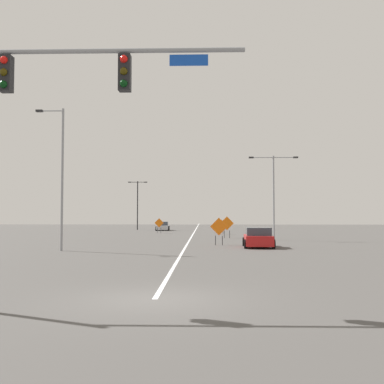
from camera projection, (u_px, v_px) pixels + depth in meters
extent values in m
plane|color=#4C4947|center=(155.00, 299.00, 13.05)|extent=(194.27, 194.27, 0.00)
cube|color=white|center=(195.00, 231.00, 66.93)|extent=(0.16, 107.93, 0.01)
cylinder|color=gray|center=(66.00, 51.00, 13.46)|extent=(10.27, 0.14, 0.14)
cube|color=black|center=(6.00, 74.00, 13.47)|extent=(0.34, 0.32, 1.05)
sphere|color=red|center=(4.00, 60.00, 13.32)|extent=(0.22, 0.22, 0.22)
sphere|color=#3C3106|center=(4.00, 72.00, 13.30)|extent=(0.22, 0.22, 0.22)
sphere|color=black|center=(3.00, 84.00, 13.29)|extent=(0.22, 0.22, 0.22)
cube|color=black|center=(125.00, 73.00, 13.38)|extent=(0.34, 0.32, 1.05)
sphere|color=red|center=(124.00, 59.00, 13.23)|extent=(0.22, 0.22, 0.22)
sphere|color=#3C3106|center=(124.00, 71.00, 13.21)|extent=(0.22, 0.22, 0.22)
sphere|color=black|center=(124.00, 83.00, 13.19)|extent=(0.22, 0.22, 0.22)
cube|color=#1447B7|center=(189.00, 60.00, 13.35)|extent=(1.10, 0.03, 0.32)
cylinder|color=gray|center=(274.00, 198.00, 43.40)|extent=(0.16, 0.16, 7.80)
cylinder|color=gray|center=(262.00, 157.00, 43.61)|extent=(2.06, 0.08, 0.08)
cube|color=#262628|center=(251.00, 158.00, 43.63)|extent=(0.44, 0.24, 0.14)
cylinder|color=gray|center=(284.00, 157.00, 43.55)|extent=(2.06, 0.08, 0.08)
cube|color=#262628|center=(296.00, 157.00, 43.52)|extent=(0.44, 0.24, 0.14)
cylinder|color=gray|center=(62.00, 179.00, 30.66)|extent=(0.16, 0.16, 9.33)
cylinder|color=gray|center=(51.00, 111.00, 30.89)|extent=(1.58, 0.08, 0.08)
cube|color=#262628|center=(39.00, 111.00, 30.92)|extent=(0.44, 0.24, 0.14)
cylinder|color=black|center=(138.00, 205.00, 72.41)|extent=(0.16, 0.16, 7.50)
cylinder|color=black|center=(134.00, 182.00, 72.60)|extent=(1.26, 0.08, 0.08)
cube|color=#262628|center=(129.00, 182.00, 72.62)|extent=(0.44, 0.24, 0.14)
cylinder|color=black|center=(142.00, 182.00, 72.57)|extent=(1.26, 0.08, 0.08)
cube|color=#262628|center=(146.00, 182.00, 72.55)|extent=(0.44, 0.24, 0.14)
cube|color=orange|center=(159.00, 223.00, 59.70)|extent=(1.17, 0.05, 1.17)
cylinder|color=black|center=(157.00, 230.00, 59.66)|extent=(0.05, 0.05, 0.69)
cylinder|color=black|center=(161.00, 230.00, 59.65)|extent=(0.05, 0.05, 0.69)
cube|color=orange|center=(227.00, 223.00, 47.22)|extent=(1.39, 0.10, 1.39)
cylinder|color=black|center=(224.00, 234.00, 47.16)|extent=(0.05, 0.05, 0.76)
cylinder|color=black|center=(230.00, 234.00, 47.17)|extent=(0.05, 0.05, 0.76)
cube|color=orange|center=(221.00, 224.00, 56.30)|extent=(1.17, 0.06, 1.17)
cylinder|color=black|center=(219.00, 232.00, 56.27)|extent=(0.05, 0.05, 0.57)
cylinder|color=black|center=(223.00, 232.00, 56.24)|extent=(0.05, 0.05, 0.57)
cube|color=orange|center=(219.00, 227.00, 36.01)|extent=(1.34, 0.32, 1.36)
cylinder|color=black|center=(216.00, 240.00, 36.02)|extent=(0.05, 0.05, 0.73)
cylinder|color=black|center=(222.00, 241.00, 35.90)|extent=(0.05, 0.05, 0.73)
cube|color=#B7BABF|center=(163.00, 227.00, 69.32)|extent=(1.92, 4.03, 0.58)
cube|color=#333D47|center=(163.00, 224.00, 69.54)|extent=(1.66, 2.10, 0.55)
cylinder|color=black|center=(156.00, 229.00, 67.91)|extent=(0.25, 0.65, 0.64)
cylinder|color=black|center=(168.00, 229.00, 67.94)|extent=(0.25, 0.65, 0.64)
cylinder|color=black|center=(157.00, 228.00, 70.68)|extent=(0.25, 0.65, 0.64)
cylinder|color=black|center=(169.00, 228.00, 70.71)|extent=(0.25, 0.65, 0.64)
cube|color=red|center=(258.00, 240.00, 33.80)|extent=(2.08, 4.18, 0.71)
cube|color=#333D47|center=(258.00, 231.00, 33.63)|extent=(1.81, 2.33, 0.56)
cylinder|color=black|center=(270.00, 242.00, 35.16)|extent=(0.25, 0.65, 0.64)
cylinder|color=black|center=(244.00, 242.00, 35.29)|extent=(0.25, 0.65, 0.64)
cylinder|color=black|center=(274.00, 244.00, 32.29)|extent=(0.25, 0.65, 0.64)
cylinder|color=black|center=(246.00, 244.00, 32.43)|extent=(0.25, 0.65, 0.64)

